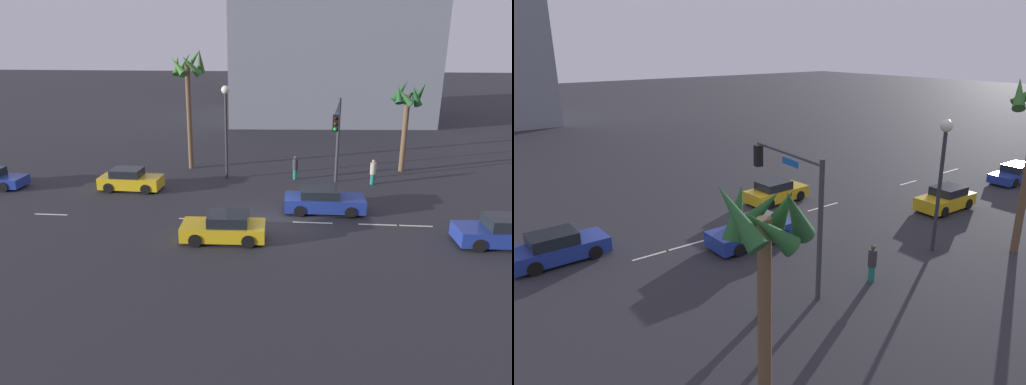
# 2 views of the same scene
# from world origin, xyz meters

# --- Properties ---
(ground_plane) EXTENTS (220.00, 220.00, 0.00)m
(ground_plane) POSITION_xyz_m (0.00, 0.00, 0.00)
(ground_plane) COLOR #28282D
(lane_stripe_1) EXTENTS (1.88, 0.14, 0.01)m
(lane_stripe_1) POSITION_xyz_m (-12.74, 0.00, 0.01)
(lane_stripe_1) COLOR silver
(lane_stripe_1) RESTS_ON ground_plane
(lane_stripe_2) EXTENTS (2.55, 0.14, 0.01)m
(lane_stripe_2) POSITION_xyz_m (-4.18, 0.00, 0.01)
(lane_stripe_2) COLOR silver
(lane_stripe_2) RESTS_ON ground_plane
(lane_stripe_3) EXTENTS (2.12, 0.14, 0.01)m
(lane_stripe_3) POSITION_xyz_m (1.80, 0.00, 0.01)
(lane_stripe_3) COLOR silver
(lane_stripe_3) RESTS_ON ground_plane
(lane_stripe_4) EXTENTS (2.11, 0.14, 0.01)m
(lane_stripe_4) POSITION_xyz_m (5.27, 0.00, 0.01)
(lane_stripe_4) COLOR silver
(lane_stripe_4) RESTS_ON ground_plane
(lane_stripe_5) EXTENTS (1.84, 0.14, 0.01)m
(lane_stripe_5) POSITION_xyz_m (7.15, 0.00, 0.01)
(lane_stripe_5) COLOR silver
(lane_stripe_5) RESTS_ON ground_plane
(car_0) EXTENTS (4.12, 2.02, 1.37)m
(car_0) POSITION_xyz_m (-2.55, -2.63, 0.63)
(car_0) COLOR gold
(car_0) RESTS_ON ground_plane
(car_1) EXTENTS (3.98, 1.93, 1.39)m
(car_1) POSITION_xyz_m (-9.78, 4.81, 0.65)
(car_1) COLOR gold
(car_1) RESTS_ON ground_plane
(car_2) EXTENTS (4.28, 2.02, 1.43)m
(car_2) POSITION_xyz_m (10.69, -2.09, 0.66)
(car_2) COLOR navy
(car_2) RESTS_ON ground_plane
(car_3) EXTENTS (4.49, 1.99, 1.37)m
(car_3) POSITION_xyz_m (2.43, 1.76, 0.64)
(car_3) COLOR navy
(car_3) RESTS_ON ground_plane
(traffic_signal) EXTENTS (0.86, 5.05, 5.66)m
(traffic_signal) POSITION_xyz_m (3.35, 5.97, 3.87)
(traffic_signal) COLOR #38383D
(traffic_signal) RESTS_ON ground_plane
(streetlamp) EXTENTS (0.56, 0.56, 6.38)m
(streetlamp) POSITION_xyz_m (-3.93, 7.87, 4.45)
(streetlamp) COLOR #2D2D33
(streetlamp) RESTS_ON ground_plane
(pedestrian_0) EXTENTS (0.51, 0.51, 1.65)m
(pedestrian_0) POSITION_xyz_m (0.79, 8.06, 0.86)
(pedestrian_0) COLOR #1E7266
(pedestrian_0) RESTS_ON ground_plane
(pedestrian_1) EXTENTS (0.48, 0.48, 1.69)m
(pedestrian_1) POSITION_xyz_m (5.97, 7.31, 0.88)
(pedestrian_1) COLOR #1E7266
(pedestrian_1) RESTS_ON ground_plane
(palm_tree_0) EXTENTS (2.63, 2.82, 8.78)m
(palm_tree_0) POSITION_xyz_m (-6.98, 10.39, 6.72)
(palm_tree_0) COLOR brown
(palm_tree_0) RESTS_ON ground_plane
(palm_tree_1) EXTENTS (2.44, 2.50, 6.61)m
(palm_tree_1) POSITION_xyz_m (8.62, 10.92, 4.98)
(palm_tree_1) COLOR brown
(palm_tree_1) RESTS_ON ground_plane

